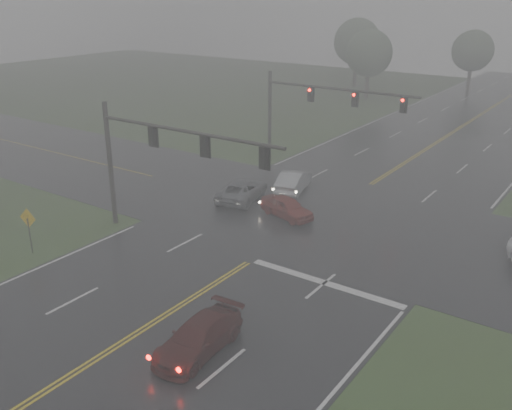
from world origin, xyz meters
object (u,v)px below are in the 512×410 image
Objects in this scene: sedan_silver at (293,191)px; signal_gantry_far at (311,103)px; sedan_maroon at (199,351)px; sedan_red at (287,217)px; signal_gantry_near at (154,150)px; car_grey at (242,200)px.

signal_gantry_far is (-2.14, 6.10, 5.27)m from sedan_silver.
sedan_red is at bearing 104.92° from sedan_maroon.
signal_gantry_near is (-4.58, -6.99, 5.36)m from sedan_red.
car_grey is 0.40× the size of signal_gantry_near.
car_grey is (-9.10, 15.46, 0.00)m from sedan_maroon.
sedan_silver reaches higher than car_grey.
signal_gantry_near reaches higher than signal_gantry_far.
car_grey reaches higher than sedan_maroon.
sedan_maroon is 15.26m from sedan_red.
car_grey is (-4.28, 0.98, 0.00)m from sedan_red.
sedan_silver is (-7.09, 19.03, 0.00)m from sedan_maroon.
sedan_maroon is at bearing -38.60° from signal_gantry_near.
sedan_red is 0.78× the size of car_grey.
sedan_silver is at bearing 42.25° from sedan_red.
sedan_silver reaches higher than sedan_red.
signal_gantry_near reaches higher than sedan_maroon.
sedan_maroon and sedan_red have the same top height.
sedan_maroon is 13.16m from signal_gantry_near.
sedan_maroon is 1.17× the size of sedan_red.
signal_gantry_near is at bearing -90.51° from signal_gantry_far.
signal_gantry_near reaches higher than sedan_silver.
car_grey is 11.02m from signal_gantry_far.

